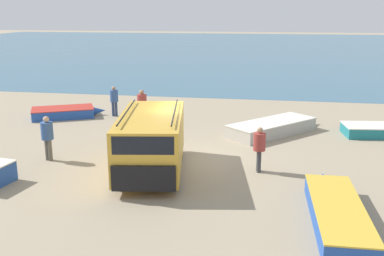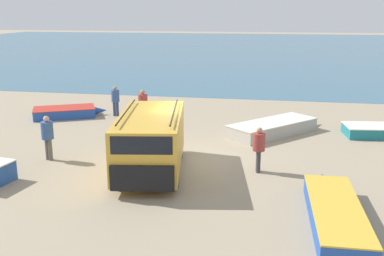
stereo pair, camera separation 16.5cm
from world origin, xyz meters
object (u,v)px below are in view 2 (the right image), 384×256
Objects in this scene: fisherman_3 at (259,146)px; fishing_rowboat_1 at (335,212)px; fishing_rowboat_0 at (275,127)px; fisherman_1 at (47,134)px; fisherman_0 at (143,104)px; fisherman_2 at (115,98)px; parked_van at (151,140)px; fishing_rowboat_4 at (66,112)px.

fishing_rowboat_1 is at bearing -65.65° from fisherman_3.
fisherman_1 reaches higher than fishing_rowboat_0.
fisherman_0 is 1.10× the size of fisherman_2.
fisherman_3 reaches higher than fishing_rowboat_1.
fishing_rowboat_0 is 8.79m from fishing_rowboat_1.
fishing_rowboat_0 is at bearing 127.83° from fisherman_0.
fisherman_2 is 10.61m from fisherman_3.
fisherman_2 is at bearing 118.66° from fishing_rowboat_0.
parked_van is at bearing 106.19° from fisherman_1.
fishing_rowboat_0 is 2.89× the size of fisherman_2.
fisherman_2 is at bearing -156.63° from fisherman_1.
fisherman_2 is 1.00× the size of fisherman_3.
parked_van is 3.21× the size of fisherman_3.
fisherman_0 is at bearing 128.50° from fishing_rowboat_0.
fishing_rowboat_0 is 5.27m from fisherman_3.
fishing_rowboat_4 is at bearing 139.81° from fisherman_3.
fisherman_3 is at bearing -143.78° from fishing_rowboat_0.
fishing_rowboat_1 is at bearing 55.07° from parked_van.
fisherman_3 is (5.79, -5.63, -0.09)m from fisherman_0.
fisherman_2 is (-1.98, 1.60, -0.09)m from fisherman_0.
fishing_rowboat_4 is (-6.60, 7.18, -0.88)m from parked_van.
fishing_rowboat_1 is 3.33× the size of fisherman_3.
parked_van is at bearing 16.98° from fisherman_2.
fisherman_0 is (-2.13, 6.26, -0.09)m from parked_van.
fishing_rowboat_0 is 0.87× the size of fishing_rowboat_1.
fisherman_0 is (-7.94, 9.08, 0.78)m from fishing_rowboat_1.
fisherman_1 is (-9.93, 3.34, 0.75)m from fishing_rowboat_1.
fisherman_2 reaches higher than fishing_rowboat_4.
parked_van reaches higher than fisherman_3.
parked_van reaches higher than fishing_rowboat_1.
parked_van is at bearing 60.44° from fisherman_0.
fisherman_3 is (3.66, 0.63, -0.18)m from parked_van.
fishing_rowboat_4 is 12.20m from fisherman_3.
fisherman_3 reaches higher than fisherman_2.
fisherman_2 reaches higher than fishing_rowboat_0.
fisherman_3 is at bearing 114.26° from fisherman_1.
fisherman_3 is (10.27, -6.55, 0.70)m from fishing_rowboat_4.
fisherman_0 is 8.08m from fisherman_3.
fishing_rowboat_1 is at bearing -127.19° from fishing_rowboat_0.
fishing_rowboat_1 is 14.59m from fisherman_2.
fishing_rowboat_4 is at bearing 49.89° from fishing_rowboat_1.
fisherman_1 is at bearing -10.64° from fisherman_2.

